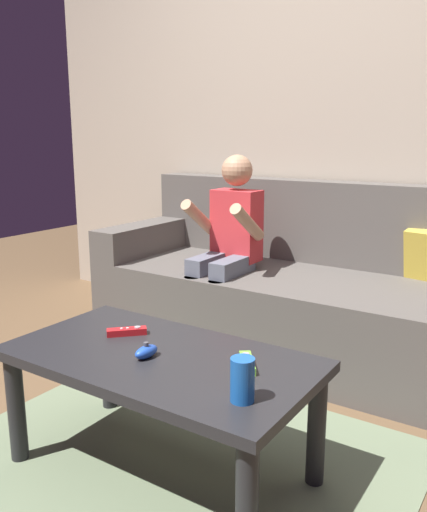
{
  "coord_description": "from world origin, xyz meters",
  "views": [
    {
      "loc": [
        1.12,
        -1.18,
        1.12
      ],
      "look_at": [
        -0.12,
        0.69,
        0.61
      ],
      "focal_mm": 37.61,
      "sensor_mm": 36.0,
      "label": 1
    }
  ],
  "objects_px": {
    "couch": "(295,294)",
    "soda_can": "(242,380)",
    "person_seated_on_couch": "(227,242)",
    "game_remote_lime_far_corner": "(247,363)",
    "coffee_table": "(160,373)",
    "game_remote_red_near_edge": "(127,332)",
    "nunchuk_blue": "(146,352)"
  },
  "relations": [
    {
      "from": "couch",
      "to": "nunchuk_blue",
      "type": "xyz_separation_m",
      "value": [
        0.06,
        -1.26,
        0.14
      ]
    },
    {
      "from": "person_seated_on_couch",
      "to": "soda_can",
      "type": "xyz_separation_m",
      "value": [
        0.77,
        -1.15,
        -0.1
      ]
    },
    {
      "from": "person_seated_on_couch",
      "to": "soda_can",
      "type": "relative_size",
      "value": 8.38
    },
    {
      "from": "couch",
      "to": "game_remote_red_near_edge",
      "type": "bearing_deg",
      "value": -96.18
    },
    {
      "from": "person_seated_on_couch",
      "to": "coffee_table",
      "type": "relative_size",
      "value": 1.0
    },
    {
      "from": "coffee_table",
      "to": "soda_can",
      "type": "distance_m",
      "value": 0.42
    },
    {
      "from": "couch",
      "to": "game_remote_lime_far_corner",
      "type": "relative_size",
      "value": 15.29
    },
    {
      "from": "person_seated_on_couch",
      "to": "game_remote_red_near_edge",
      "type": "xyz_separation_m",
      "value": [
        0.18,
        -0.96,
        -0.15
      ]
    },
    {
      "from": "couch",
      "to": "person_seated_on_couch",
      "type": "bearing_deg",
      "value": -148.49
    },
    {
      "from": "person_seated_on_couch",
      "to": "coffee_table",
      "type": "height_order",
      "value": "person_seated_on_couch"
    },
    {
      "from": "soda_can",
      "to": "nunchuk_blue",
      "type": "bearing_deg",
      "value": 169.11
    },
    {
      "from": "person_seated_on_couch",
      "to": "game_remote_red_near_edge",
      "type": "relative_size",
      "value": 8.19
    },
    {
      "from": "couch",
      "to": "coffee_table",
      "type": "xyz_separation_m",
      "value": [
        0.08,
        -1.22,
        0.05
      ]
    },
    {
      "from": "couch",
      "to": "person_seated_on_couch",
      "type": "height_order",
      "value": "person_seated_on_couch"
    },
    {
      "from": "nunchuk_blue",
      "to": "soda_can",
      "type": "bearing_deg",
      "value": -10.89
    },
    {
      "from": "nunchuk_blue",
      "to": "game_remote_lime_far_corner",
      "type": "distance_m",
      "value": 0.33
    },
    {
      "from": "person_seated_on_couch",
      "to": "nunchuk_blue",
      "type": "height_order",
      "value": "person_seated_on_couch"
    },
    {
      "from": "couch",
      "to": "soda_can",
      "type": "distance_m",
      "value": 1.43
    },
    {
      "from": "coffee_table",
      "to": "couch",
      "type": "bearing_deg",
      "value": 93.86
    },
    {
      "from": "game_remote_lime_far_corner",
      "to": "coffee_table",
      "type": "bearing_deg",
      "value": -165.44
    },
    {
      "from": "person_seated_on_couch",
      "to": "nunchuk_blue",
      "type": "relative_size",
      "value": 10.91
    },
    {
      "from": "person_seated_on_couch",
      "to": "game_remote_lime_far_corner",
      "type": "relative_size",
      "value": 7.64
    },
    {
      "from": "person_seated_on_couch",
      "to": "soda_can",
      "type": "bearing_deg",
      "value": -56.28
    },
    {
      "from": "nunchuk_blue",
      "to": "game_remote_lime_far_corner",
      "type": "height_order",
      "value": "nunchuk_blue"
    },
    {
      "from": "coffee_table",
      "to": "soda_can",
      "type": "xyz_separation_m",
      "value": [
        0.38,
        -0.12,
        0.13
      ]
    },
    {
      "from": "game_remote_lime_far_corner",
      "to": "nunchuk_blue",
      "type": "bearing_deg",
      "value": -158.8
    },
    {
      "from": "couch",
      "to": "nunchuk_blue",
      "type": "distance_m",
      "value": 1.27
    },
    {
      "from": "coffee_table",
      "to": "game_remote_red_near_edge",
      "type": "height_order",
      "value": "game_remote_red_near_edge"
    },
    {
      "from": "nunchuk_blue",
      "to": "game_remote_lime_far_corner",
      "type": "relative_size",
      "value": 0.7
    },
    {
      "from": "couch",
      "to": "game_remote_lime_far_corner",
      "type": "bearing_deg",
      "value": -72.14
    },
    {
      "from": "couch",
      "to": "game_remote_red_near_edge",
      "type": "height_order",
      "value": "couch"
    },
    {
      "from": "game_remote_red_near_edge",
      "to": "nunchuk_blue",
      "type": "height_order",
      "value": "nunchuk_blue"
    }
  ]
}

